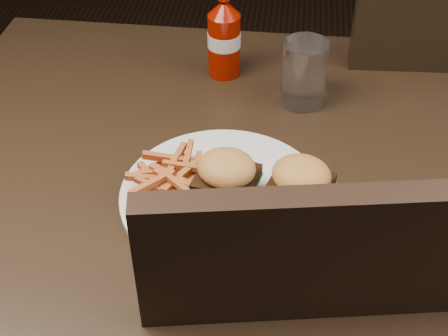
# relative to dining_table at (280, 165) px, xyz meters

# --- Properties ---
(dining_table) EXTENTS (1.20, 0.80, 0.04)m
(dining_table) POSITION_rel_dining_table_xyz_m (0.00, 0.00, 0.00)
(dining_table) COLOR black
(dining_table) RESTS_ON ground
(chair_far) EXTENTS (0.47, 0.47, 0.04)m
(chair_far) POSITION_rel_dining_table_xyz_m (0.31, 0.50, -0.30)
(chair_far) COLOR black
(chair_far) RESTS_ON ground
(plate) EXTENTS (0.31, 0.31, 0.01)m
(plate) POSITION_rel_dining_table_xyz_m (-0.08, -0.11, 0.03)
(plate) COLOR white
(plate) RESTS_ON dining_table
(sandwich_half_a) EXTENTS (0.09, 0.09, 0.02)m
(sandwich_half_a) POSITION_rel_dining_table_xyz_m (-0.08, -0.11, 0.04)
(sandwich_half_a) COLOR #F4E7BE
(sandwich_half_a) RESTS_ON plate
(sandwich_half_b) EXTENTS (0.09, 0.09, 0.02)m
(sandwich_half_b) POSITION_rel_dining_table_xyz_m (0.03, -0.12, 0.04)
(sandwich_half_b) COLOR beige
(sandwich_half_b) RESTS_ON plate
(fries_pile) EXTENTS (0.16, 0.16, 0.05)m
(fries_pile) POSITION_rel_dining_table_xyz_m (-0.14, -0.12, 0.05)
(fries_pile) COLOR #AF5926
(fries_pile) RESTS_ON plate
(ketchup_bottle) EXTENTS (0.06, 0.06, 0.12)m
(ketchup_bottle) POSITION_rel_dining_table_xyz_m (-0.12, 0.23, 0.08)
(ketchup_bottle) COLOR #8F0F01
(ketchup_bottle) RESTS_ON dining_table
(tumbler) EXTENTS (0.09, 0.09, 0.12)m
(tumbler) POSITION_rel_dining_table_xyz_m (0.03, 0.16, 0.08)
(tumbler) COLOR white
(tumbler) RESTS_ON dining_table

